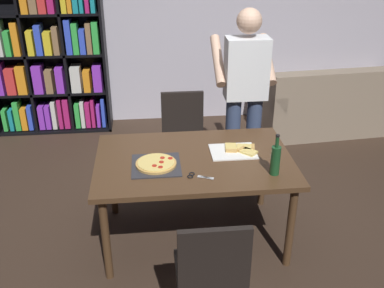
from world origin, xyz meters
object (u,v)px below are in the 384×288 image
at_px(bookshelf, 49,58).
at_px(kitchen_scissors, 196,176).
at_px(person_serving_pizza, 245,92).
at_px(pepperoni_pizza_on_tray, 156,164).
at_px(dining_table, 194,167).
at_px(wine_bottle, 275,159).
at_px(chair_far_side, 183,132).
at_px(chair_near_camera, 211,271).
at_px(couch, 328,107).

bearing_deg(bookshelf, kitchen_scissors, -60.75).
bearing_deg(person_serving_pizza, pepperoni_pizza_on_tray, -134.78).
height_order(dining_table, wine_bottle, wine_bottle).
bearing_deg(chair_far_side, kitchen_scissors, -90.59).
height_order(chair_far_side, pepperoni_pizza_on_tray, chair_far_side).
height_order(chair_near_camera, person_serving_pizza, person_serving_pizza).
bearing_deg(bookshelf, dining_table, -57.76).
relative_size(chair_near_camera, chair_far_side, 1.00).
bearing_deg(chair_far_side, bookshelf, 137.19).
xyz_separation_m(pepperoni_pizza_on_tray, wine_bottle, (0.85, -0.21, 0.10)).
relative_size(person_serving_pizza, kitchen_scissors, 8.88).
height_order(chair_near_camera, pepperoni_pizza_on_tray, chair_near_camera).
bearing_deg(kitchen_scissors, bookshelf, 119.25).
bearing_deg(chair_near_camera, person_serving_pizza, 72.54).
relative_size(couch, bookshelf, 0.90).
bearing_deg(pepperoni_pizza_on_tray, wine_bottle, -13.55).
bearing_deg(chair_far_side, chair_near_camera, -90.00).
bearing_deg(chair_near_camera, bookshelf, 114.01).
bearing_deg(person_serving_pizza, wine_bottle, -89.65).
bearing_deg(kitchen_scissors, pepperoni_pizza_on_tray, 146.49).
relative_size(dining_table, pepperoni_pizza_on_tray, 4.16).
distance_m(dining_table, chair_far_side, 1.00).
bearing_deg(dining_table, kitchen_scissors, -92.71).
xyz_separation_m(chair_far_side, pepperoni_pizza_on_tray, (-0.30, -1.07, 0.25)).
bearing_deg(wine_bottle, pepperoni_pizza_on_tray, 166.45).
distance_m(chair_near_camera, pepperoni_pizza_on_tray, 0.98).
bearing_deg(wine_bottle, chair_far_side, 113.53).
distance_m(bookshelf, wine_bottle, 3.36).
distance_m(person_serving_pizza, wine_bottle, 1.07).
xyz_separation_m(chair_far_side, person_serving_pizza, (0.55, -0.22, 0.49)).
xyz_separation_m(chair_far_side, wine_bottle, (0.56, -1.28, 0.36)).
height_order(dining_table, chair_far_side, chair_far_side).
relative_size(couch, person_serving_pizza, 1.01).
bearing_deg(couch, wine_bottle, -120.59).
distance_m(couch, pepperoni_pizza_on_tray, 3.06).
relative_size(chair_far_side, pepperoni_pizza_on_tray, 2.46).
distance_m(dining_table, person_serving_pizza, 1.00).
xyz_separation_m(chair_near_camera, pepperoni_pizza_on_tray, (-0.30, 0.90, 0.25)).
bearing_deg(couch, person_serving_pizza, -137.94).
relative_size(dining_table, couch, 0.86).
relative_size(chair_near_camera, person_serving_pizza, 0.51).
height_order(chair_far_side, bookshelf, bookshelf).
distance_m(chair_far_side, person_serving_pizza, 0.77).
relative_size(chair_far_side, person_serving_pizza, 0.51).
relative_size(dining_table, chair_far_side, 1.69).
distance_m(chair_far_side, couch, 2.16).
relative_size(chair_near_camera, kitchen_scissors, 4.57).
bearing_deg(bookshelf, wine_bottle, -52.39).
bearing_deg(dining_table, couch, 46.21).
relative_size(chair_near_camera, couch, 0.51).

